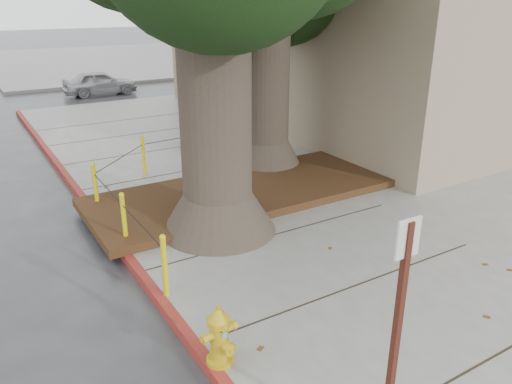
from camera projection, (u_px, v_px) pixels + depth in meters
ground at (326, 305)px, 7.03m from camera, size 140.00×140.00×0.00m
sidewalk_main at (458, 176)px, 11.89m from camera, size 16.00×26.00×0.15m
sidewalk_far at (116, 60)px, 33.76m from camera, size 16.00×20.00×0.15m
curb_red at (131, 262)px, 8.02m from camera, size 0.14×26.00×0.16m
planter_bed at (243, 192)px, 10.48m from camera, size 6.40×2.60×0.16m
bollard_ring at (154, 181)px, 9.85m from camera, size 3.79×5.39×0.95m
fire_hydrant at (220, 336)px, 5.58m from camera, size 0.40×0.37×0.76m
signpost at (396, 332)px, 4.10m from camera, size 0.23×0.06×2.36m
car_silver at (100, 83)px, 21.91m from camera, size 3.17×1.34×1.07m
car_red at (280, 67)px, 26.37m from camera, size 3.80×1.61×1.22m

